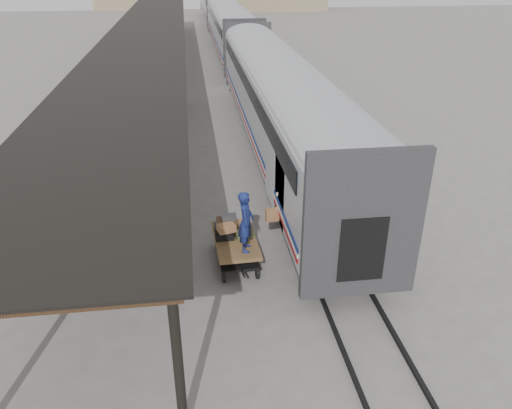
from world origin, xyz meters
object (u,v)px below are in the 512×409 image
object	(u,v)px
luggage_tug	(165,101)
pedestrian	(177,96)
baggage_cart	(236,245)
porter	(246,222)

from	to	relation	value
luggage_tug	pedestrian	distance (m)	0.77
baggage_cart	luggage_tug	bearing A→B (deg)	96.24
pedestrian	porter	bearing A→B (deg)	120.51
baggage_cart	pedestrian	xyz separation A→B (m)	(-1.91, 17.47, 0.22)
luggage_tug	porter	xyz separation A→B (m)	(2.89, -18.07, 1.17)
pedestrian	baggage_cart	bearing A→B (deg)	119.95
luggage_tug	pedestrian	size ratio (longest dim) A/B	0.93
baggage_cart	pedestrian	world-z (taller)	pedestrian
luggage_tug	baggage_cart	bearing A→B (deg)	-86.93
luggage_tug	porter	size ratio (longest dim) A/B	0.87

